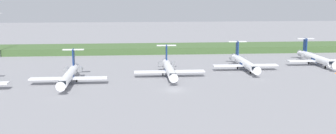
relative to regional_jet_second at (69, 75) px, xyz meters
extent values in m
plane|color=gray|center=(30.60, 18.04, -2.54)|extent=(500.00, 500.00, 0.00)
cube|color=#426033|center=(30.60, 66.04, -1.08)|extent=(320.00, 20.00, 2.92)
cylinder|color=white|center=(0.00, -0.59, -0.09)|extent=(2.70, 24.00, 2.70)
cone|color=white|center=(0.00, -14.09, -0.09)|extent=(2.70, 3.00, 2.70)
cone|color=white|center=(0.00, 13.41, -0.09)|extent=(2.30, 4.00, 2.29)
cube|color=black|center=(0.00, -12.19, 0.39)|extent=(2.02, 1.80, 0.90)
cylinder|color=navy|center=(0.00, -0.59, -0.24)|extent=(2.76, 3.60, 2.76)
cube|color=white|center=(-5.91, -1.59, -0.69)|extent=(11.00, 3.20, 0.36)
cube|color=white|center=(5.90, -1.59, -0.69)|extent=(11.00, 3.20, 0.36)
cube|color=navy|center=(0.00, 10.41, 3.86)|extent=(0.36, 3.20, 5.20)
cube|color=white|center=(0.00, 10.71, 6.26)|extent=(6.80, 1.80, 0.24)
cylinder|color=gray|center=(-2.25, 8.61, 0.11)|extent=(1.50, 3.40, 1.50)
cylinder|color=gray|center=(2.25, 8.61, 0.11)|extent=(1.50, 3.40, 1.50)
cylinder|color=gray|center=(0.00, -8.03, -1.54)|extent=(0.20, 0.20, 0.65)
cylinder|color=black|center=(0.00, -8.03, -2.09)|extent=(0.30, 0.90, 0.90)
cylinder|color=black|center=(-1.90, 1.81, -2.09)|extent=(0.35, 0.90, 0.90)
cylinder|color=black|center=(1.90, 1.81, -2.09)|extent=(0.35, 0.90, 0.90)
cylinder|color=white|center=(30.91, 7.66, -0.09)|extent=(2.70, 24.00, 2.70)
cone|color=white|center=(30.91, -5.84, -0.09)|extent=(2.70, 3.00, 2.70)
cone|color=white|center=(30.91, 21.66, -0.09)|extent=(2.29, 4.00, 2.29)
cube|color=black|center=(30.91, -3.94, 0.39)|extent=(2.03, 1.80, 0.90)
cylinder|color=navy|center=(30.91, 7.66, -0.24)|extent=(2.76, 3.60, 2.76)
cube|color=white|center=(25.01, 6.66, -0.69)|extent=(11.00, 3.20, 0.36)
cube|color=white|center=(36.82, 6.66, -0.69)|extent=(11.00, 3.20, 0.36)
cube|color=navy|center=(30.91, 18.66, 3.86)|extent=(0.36, 3.20, 5.20)
cube|color=white|center=(30.91, 18.96, 6.26)|extent=(6.80, 1.80, 0.24)
cylinder|color=gray|center=(28.66, 16.86, 0.11)|extent=(1.50, 3.40, 1.50)
cylinder|color=gray|center=(33.16, 16.86, 0.11)|extent=(1.50, 3.40, 1.50)
cylinder|color=gray|center=(30.91, 0.22, -1.54)|extent=(0.20, 0.20, 0.65)
cylinder|color=black|center=(30.91, 0.22, -2.09)|extent=(0.30, 0.90, 0.90)
cylinder|color=black|center=(29.01, 10.06, -2.09)|extent=(0.35, 0.90, 0.90)
cylinder|color=black|center=(32.81, 10.06, -2.09)|extent=(0.35, 0.90, 0.90)
cylinder|color=white|center=(58.53, 16.94, -0.09)|extent=(2.70, 24.00, 2.70)
cone|color=white|center=(58.53, 3.44, -0.09)|extent=(2.70, 3.00, 2.70)
cone|color=white|center=(58.53, 30.94, -0.09)|extent=(2.30, 4.00, 2.29)
cube|color=black|center=(58.53, 5.34, 0.39)|extent=(2.02, 1.80, 0.90)
cylinder|color=navy|center=(58.53, 16.94, -0.24)|extent=(2.76, 3.60, 2.76)
cube|color=white|center=(52.63, 15.94, -0.69)|extent=(11.00, 3.20, 0.36)
cube|color=white|center=(64.44, 15.94, -0.69)|extent=(11.00, 3.20, 0.36)
cube|color=navy|center=(58.53, 27.94, 3.86)|extent=(0.36, 3.20, 5.20)
cube|color=white|center=(58.53, 28.24, 6.26)|extent=(6.80, 1.80, 0.24)
cylinder|color=gray|center=(56.28, 26.14, 0.11)|extent=(1.50, 3.40, 1.50)
cylinder|color=gray|center=(60.78, 26.14, 0.11)|extent=(1.50, 3.40, 1.50)
cylinder|color=gray|center=(58.53, 9.50, -1.54)|extent=(0.20, 0.20, 0.65)
cylinder|color=black|center=(58.53, 9.50, -2.09)|extent=(0.30, 0.90, 0.90)
cylinder|color=black|center=(56.63, 19.34, -2.09)|extent=(0.35, 0.90, 0.90)
cylinder|color=black|center=(60.43, 19.34, -2.09)|extent=(0.35, 0.90, 0.90)
cylinder|color=white|center=(88.37, 24.79, -0.09)|extent=(2.70, 24.00, 2.70)
cone|color=white|center=(88.37, 11.29, -0.09)|extent=(2.70, 3.00, 2.70)
cone|color=white|center=(88.37, 38.79, -0.09)|extent=(2.30, 4.00, 2.29)
cube|color=black|center=(88.37, 13.19, 0.39)|extent=(2.03, 1.80, 0.90)
cylinder|color=navy|center=(88.37, 24.79, -0.24)|extent=(2.76, 3.60, 2.76)
cube|color=white|center=(82.47, 23.79, -0.69)|extent=(11.00, 3.20, 0.36)
cube|color=white|center=(94.28, 23.79, -0.69)|extent=(11.00, 3.20, 0.36)
cube|color=navy|center=(88.37, 35.79, 3.86)|extent=(0.36, 3.20, 5.20)
cube|color=white|center=(88.37, 36.09, 6.26)|extent=(6.80, 1.80, 0.24)
cylinder|color=gray|center=(86.12, 33.99, 0.11)|extent=(1.50, 3.40, 1.50)
cylinder|color=gray|center=(90.62, 33.99, 0.11)|extent=(1.50, 3.40, 1.50)
cylinder|color=gray|center=(88.37, 17.35, -1.54)|extent=(0.20, 0.20, 0.65)
cylinder|color=black|center=(88.37, 17.35, -2.09)|extent=(0.30, 0.90, 0.90)
cylinder|color=black|center=(86.47, 27.19, -2.09)|extent=(0.35, 0.90, 0.90)
cylinder|color=black|center=(90.27, 27.19, -2.09)|extent=(0.35, 0.90, 0.90)
cone|color=orange|center=(87.25, 7.48, -2.26)|extent=(0.44, 0.44, 0.55)
camera|label=1|loc=(19.11, -124.49, 24.27)|focal=44.37mm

